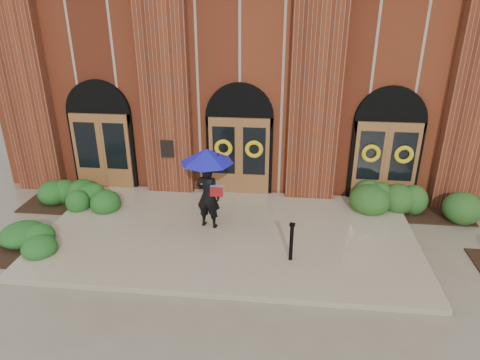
# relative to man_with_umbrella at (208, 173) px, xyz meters

# --- Properties ---
(ground) EXTENTS (90.00, 90.00, 0.00)m
(ground) POSITION_rel_man_with_umbrella_xyz_m (0.59, -0.42, -1.74)
(ground) COLOR gray
(ground) RESTS_ON ground
(landing) EXTENTS (10.00, 5.30, 0.15)m
(landing) POSITION_rel_man_with_umbrella_xyz_m (0.59, -0.27, -1.67)
(landing) COLOR tan
(landing) RESTS_ON ground
(church_building) EXTENTS (16.20, 12.53, 7.00)m
(church_building) POSITION_rel_man_with_umbrella_xyz_m (0.59, 8.36, 1.76)
(church_building) COLOR maroon
(church_building) RESTS_ON ground
(man_with_umbrella) EXTENTS (1.70, 1.70, 2.28)m
(man_with_umbrella) POSITION_rel_man_with_umbrella_xyz_m (0.00, 0.00, 0.00)
(man_with_umbrella) COLOR black
(man_with_umbrella) RESTS_ON landing
(metal_post) EXTENTS (0.15, 0.15, 0.99)m
(metal_post) POSITION_rel_man_with_umbrella_xyz_m (2.27, -1.42, -1.07)
(metal_post) COLOR black
(metal_post) RESTS_ON landing
(hedge_wall_left) EXTENTS (2.70, 1.08, 0.69)m
(hedge_wall_left) POSITION_rel_man_with_umbrella_xyz_m (-4.61, 1.03, -1.40)
(hedge_wall_left) COLOR #1F541C
(hedge_wall_left) RESTS_ON ground
(hedge_wall_right) EXTENTS (3.33, 1.33, 0.86)m
(hedge_wall_right) POSITION_rel_man_with_umbrella_xyz_m (5.79, 1.78, -1.31)
(hedge_wall_right) COLOR #26511C
(hedge_wall_right) RESTS_ON ground
(hedge_front_left) EXTENTS (1.52, 1.30, 0.54)m
(hedge_front_left) POSITION_rel_man_with_umbrella_xyz_m (-4.51, -1.61, -1.47)
(hedge_front_left) COLOR #20561D
(hedge_front_left) RESTS_ON ground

